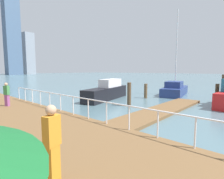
# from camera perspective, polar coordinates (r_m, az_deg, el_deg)

# --- Properties ---
(ground_plane) EXTENTS (300.00, 300.00, 0.00)m
(ground_plane) POSITION_cam_1_polar(r_m,az_deg,el_deg) (19.46, -19.79, -2.81)
(ground_plane) COLOR slate
(floating_dock) EXTENTS (11.66, 2.00, 0.18)m
(floating_dock) POSITION_cam_1_polar(r_m,az_deg,el_deg) (13.01, 15.61, -6.68)
(floating_dock) COLOR brown
(floating_dock) RESTS_ON ground_plane
(boardwalk_railing) EXTENTS (0.06, 22.75, 1.08)m
(boardwalk_railing) POSITION_cam_1_polar(r_m,az_deg,el_deg) (7.95, 1.70, -6.43)
(boardwalk_railing) COLOR white
(boardwalk_railing) RESTS_ON boardwalk
(dock_piling_0) EXTENTS (0.32, 0.32, 1.96)m
(dock_piling_0) POSITION_cam_1_polar(r_m,az_deg,el_deg) (14.50, 5.60, -1.58)
(dock_piling_0) COLOR brown
(dock_piling_0) RESTS_ON ground_plane
(dock_piling_1) EXTENTS (0.33, 0.33, 2.60)m
(dock_piling_1) POSITION_cam_1_polar(r_m,az_deg,el_deg) (17.88, 32.48, -0.01)
(dock_piling_1) COLOR brown
(dock_piling_1) RESTS_ON ground_plane
(dock_piling_2) EXTENTS (0.34, 0.34, 1.54)m
(dock_piling_2) POSITION_cam_1_polar(r_m,az_deg,el_deg) (18.86, 10.91, -0.47)
(dock_piling_2) COLOR brown
(dock_piling_2) RESTS_ON ground_plane
(dock_piling_3) EXTENTS (0.30, 0.30, 1.79)m
(dock_piling_3) POSITION_cam_1_polar(r_m,az_deg,el_deg) (17.75, 30.97, -1.28)
(dock_piling_3) COLOR #473826
(dock_piling_3) RESTS_ON ground_plane
(moored_boat_0) EXTENTS (6.86, 3.07, 2.03)m
(moored_boat_0) POSITION_cam_1_polar(r_m,az_deg,el_deg) (17.91, -1.62, -0.61)
(moored_boat_0) COLOR black
(moored_boat_0) RESTS_ON ground_plane
(moored_boat_1) EXTENTS (6.58, 3.37, 9.92)m
(moored_boat_1) POSITION_cam_1_polar(r_m,az_deg,el_deg) (22.24, 19.75, 0.04)
(moored_boat_1) COLOR navy
(moored_boat_1) RESTS_ON ground_plane
(pedestrian_1) EXTENTS (0.34, 0.42, 1.68)m
(pedestrian_1) POSITION_cam_1_polar(r_m,az_deg,el_deg) (14.57, -31.08, -1.26)
(pedestrian_1) COLOR #994C8C
(pedestrian_1) RESTS_ON boardwalk
(pedestrian_2) EXTENTS (0.40, 0.30, 1.81)m
(pedestrian_2) POSITION_cam_1_polar(r_m,az_deg,el_deg) (4.32, -18.90, -16.03)
(pedestrian_2) COLOR orange
(pedestrian_2) RESTS_ON boardwalk
(skyline_tower_4) EXTENTS (8.78, 8.56, 78.46)m
(skyline_tower_4) POSITION_cam_1_polar(r_m,az_deg,el_deg) (134.13, -30.16, 21.19)
(skyline_tower_4) COLOR slate
(skyline_tower_4) RESTS_ON ground_plane
(skyline_tower_5) EXTENTS (7.20, 9.91, 29.17)m
(skyline_tower_5) POSITION_cam_1_polar(r_m,az_deg,el_deg) (142.12, -25.82, 10.40)
(skyline_tower_5) COLOR #8C939E
(skyline_tower_5) RESTS_ON ground_plane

